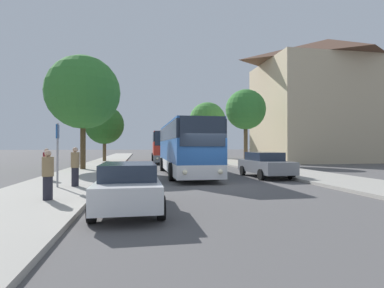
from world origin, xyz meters
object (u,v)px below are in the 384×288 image
at_px(tree_left_far, 104,125).
at_px(tree_right_mid, 246,110).
at_px(bus_middle, 163,147).
at_px(pedestrian_waiting_far, 47,164).
at_px(parked_car_right_near, 265,164).
at_px(bus_front, 185,148).
at_px(tree_left_near, 83,93).
at_px(bus_stop_sign, 58,148).
at_px(pedestrian_waiting_near, 75,167).
at_px(tree_right_near, 207,121).
at_px(pedestrian_walking_back, 48,175).
at_px(parked_car_left_curb, 129,185).

relative_size(tree_left_far, tree_right_mid, 0.87).
bearing_deg(bus_middle, tree_left_far, 174.65).
distance_m(pedestrian_waiting_far, tree_right_mid, 20.20).
height_order(parked_car_right_near, pedestrian_waiting_far, pedestrian_waiting_far).
xyz_separation_m(bus_front, bus_middle, (-0.18, 15.81, 0.04)).
bearing_deg(tree_right_mid, tree_left_near, -161.47).
distance_m(bus_stop_sign, tree_left_near, 11.23).
xyz_separation_m(bus_front, tree_left_far, (-7.02, 16.69, 2.59)).
height_order(parked_car_right_near, bus_stop_sign, bus_stop_sign).
relative_size(bus_middle, bus_stop_sign, 4.39).
xyz_separation_m(parked_car_right_near, pedestrian_waiting_near, (-10.26, -3.43, 0.21)).
bearing_deg(pedestrian_waiting_near, tree_right_mid, 74.08).
height_order(parked_car_right_near, tree_left_near, tree_left_near).
xyz_separation_m(bus_stop_sign, tree_left_far, (-0.61, 22.75, 2.55)).
bearing_deg(tree_left_near, parked_car_right_near, -30.21).
xyz_separation_m(bus_front, parked_car_right_near, (4.54, -2.52, -1.00)).
height_order(bus_front, parked_car_right_near, bus_front).
bearing_deg(tree_right_mid, pedestrian_waiting_far, -141.64).
xyz_separation_m(pedestrian_waiting_near, tree_left_far, (-1.30, 22.64, 3.38)).
bearing_deg(bus_stop_sign, pedestrian_waiting_near, 9.32).
height_order(tree_left_far, tree_right_near, tree_right_near).
relative_size(tree_right_near, tree_right_mid, 1.15).
xyz_separation_m(bus_front, pedestrian_waiting_near, (-5.72, -5.95, -0.79)).
xyz_separation_m(pedestrian_waiting_near, tree_right_mid, (13.38, 15.28, 4.58)).
distance_m(tree_left_near, tree_right_mid, 15.71).
xyz_separation_m(pedestrian_waiting_near, pedestrian_walking_back, (-0.17, -3.31, -0.05)).
relative_size(parked_car_left_curb, tree_left_near, 0.51).
distance_m(parked_car_left_curb, tree_right_mid, 23.26).
bearing_deg(parked_car_right_near, tree_left_far, -60.13).
distance_m(parked_car_left_curb, bus_stop_sign, 5.64).
relative_size(pedestrian_walking_back, tree_left_near, 0.19).
relative_size(pedestrian_waiting_far, tree_left_near, 0.19).
height_order(pedestrian_waiting_far, tree_left_far, tree_left_far).
bearing_deg(bus_stop_sign, pedestrian_waiting_far, 112.94).
distance_m(bus_stop_sign, pedestrian_walking_back, 3.35).
bearing_deg(pedestrian_waiting_near, bus_front, 71.45).
height_order(bus_middle, tree_left_far, tree_left_far).
bearing_deg(bus_stop_sign, tree_left_near, 94.48).
bearing_deg(bus_middle, bus_stop_sign, -103.91).
xyz_separation_m(parked_car_right_near, tree_left_near, (-11.77, 6.85, 5.21)).
bearing_deg(pedestrian_waiting_near, tree_left_far, 118.58).
height_order(parked_car_left_curb, tree_right_near, tree_right_near).
xyz_separation_m(pedestrian_waiting_far, pedestrian_walking_back, (1.87, -6.38, -0.01)).
height_order(bus_middle, bus_stop_sign, bus_middle).
bearing_deg(pedestrian_waiting_near, tree_left_near, 123.64).
xyz_separation_m(tree_right_near, tree_right_mid, (0.09, -16.97, -0.31)).
relative_size(bus_stop_sign, tree_right_near, 0.31).
distance_m(pedestrian_waiting_near, tree_left_near, 11.53).
bearing_deg(bus_front, pedestrian_waiting_near, -133.95).
distance_m(parked_car_right_near, tree_right_mid, 13.15).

